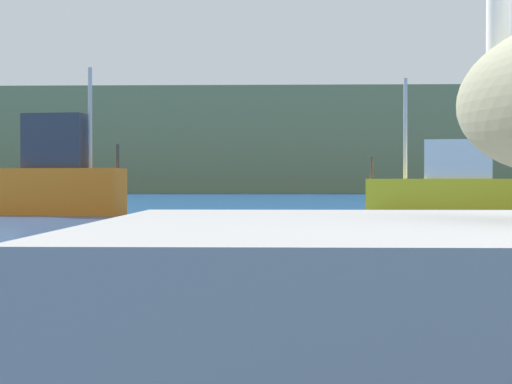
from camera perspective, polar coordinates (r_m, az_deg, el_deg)
name	(u,v)px	position (r m, az deg, el deg)	size (l,w,h in m)	color
hillside_backdrop	(307,143)	(74.33, 3.41, 3.28)	(140.00, 14.09, 8.48)	#6B7A51
fishing_boat_yellow	(461,186)	(27.47, 13.44, 0.36)	(6.07, 2.78, 4.24)	yellow
fishing_boat_orange	(48,179)	(26.08, -13.64, 0.83)	(4.76, 1.80, 4.32)	orange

